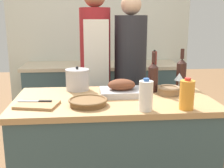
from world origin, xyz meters
TOP-DOWN VIEW (x-y plane):
  - kitchen_island at (0.00, 0.00)m, footprint 1.44×0.75m
  - back_counter at (0.00, 1.56)m, footprint 1.95×0.60m
  - back_wall at (0.00, 1.91)m, footprint 2.45×0.10m
  - roasting_pan at (0.07, 0.08)m, footprint 0.33×0.25m
  - wicker_basket at (-0.19, -0.15)m, footprint 0.26×0.26m
  - cutting_board at (-0.53, -0.14)m, footprint 0.30×0.25m
  - stock_pot at (-0.27, 0.27)m, footprint 0.19×0.19m
  - mixing_bowl at (0.43, 0.06)m, footprint 0.18×0.18m
  - juice_jug at (0.44, -0.29)m, footprint 0.09×0.09m
  - milk_jug at (0.18, -0.30)m, footprint 0.09×0.09m
  - wine_bottle_green at (0.33, 0.16)m, footprint 0.08×0.08m
  - wine_bottle_dark at (0.61, 0.30)m, footprint 0.08×0.08m
  - wine_glass_left at (0.56, 0.21)m, footprint 0.08×0.08m
  - knife_chef at (-0.54, -0.09)m, footprint 0.23×0.05m
  - stand_mixer at (-0.13, 1.44)m, footprint 0.18×0.14m
  - condiment_bottle_tall at (0.42, 1.46)m, footprint 0.06×0.06m
  - condiment_bottle_short at (0.65, 1.44)m, footprint 0.06×0.06m
  - person_cook_aproned at (-0.10, 0.80)m, footprint 0.30×0.31m
  - person_cook_guest at (0.25, 0.81)m, footprint 0.32×0.32m

SIDE VIEW (x-z plane):
  - kitchen_island at x=0.00m, z-range 0.00..0.91m
  - back_counter at x=0.00m, z-range 0.00..0.92m
  - cutting_board at x=-0.53m, z-range 0.91..0.93m
  - knife_chef at x=-0.54m, z-range 0.93..0.94m
  - wicker_basket at x=-0.19m, z-range 0.92..0.96m
  - mixing_bowl at x=0.43m, z-range 0.92..0.98m
  - person_cook_guest at x=0.25m, z-range 0.10..1.81m
  - roasting_pan at x=0.07m, z-range 0.90..1.02m
  - stock_pot at x=-0.27m, z-range 0.90..1.10m
  - condiment_bottle_short at x=0.65m, z-range 0.91..1.09m
  - juice_jug at x=0.44m, z-range 0.91..1.11m
  - milk_jug at x=0.18m, z-range 0.91..1.11m
  - person_cook_aproned at x=-0.10m, z-range 0.12..1.91m
  - wine_glass_left at x=0.56m, z-range 0.95..1.08m
  - condiment_bottle_tall at x=0.42m, z-range 0.91..1.13m
  - stand_mixer at x=-0.13m, z-range 0.89..1.18m
  - wine_bottle_green at x=0.33m, z-range 0.88..1.19m
  - wine_bottle_dark at x=0.61m, z-range 0.88..1.20m
  - back_wall at x=0.00m, z-range 0.00..2.55m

